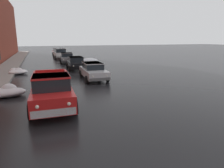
# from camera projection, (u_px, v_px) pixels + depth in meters

# --- Properties ---
(snow_bank_near_corner_left) EXTENTS (1.74, 1.49, 0.62)m
(snow_bank_near_corner_left) POSITION_uv_depth(u_px,v_px,m) (18.00, 71.00, 19.31)
(snow_bank_near_corner_left) COLOR white
(snow_bank_near_corner_left) RESTS_ON ground
(snow_bank_along_left_kerb) EXTENTS (2.56, 1.47, 0.89)m
(snow_bank_along_left_kerb) POSITION_uv_depth(u_px,v_px,m) (89.00, 62.00, 26.12)
(snow_bank_along_left_kerb) COLOR white
(snow_bank_along_left_kerb) RESTS_ON ground
(snow_bank_mid_block_left) EXTENTS (2.15, 1.33, 0.75)m
(snow_bank_mid_block_left) POSITION_uv_depth(u_px,v_px,m) (7.00, 92.00, 11.82)
(snow_bank_mid_block_left) COLOR white
(snow_bank_mid_block_left) RESTS_ON ground
(pickup_truck_red_approaching_near_lane) EXTENTS (2.26, 5.03, 1.76)m
(pickup_truck_red_approaching_near_lane) POSITION_uv_depth(u_px,v_px,m) (52.00, 90.00, 9.84)
(pickup_truck_red_approaching_near_lane) COLOR red
(pickup_truck_red_approaching_near_lane) RESTS_ON ground
(sedan_silver_parked_kerbside_close) EXTENTS (2.01, 4.50, 1.42)m
(sedan_silver_parked_kerbside_close) POSITION_uv_depth(u_px,v_px,m) (93.00, 70.00, 16.78)
(sedan_silver_parked_kerbside_close) COLOR #B7B7BC
(sedan_silver_parked_kerbside_close) RESTS_ON ground
(sedan_black_parked_kerbside_mid) EXTENTS (2.04, 4.29, 1.42)m
(sedan_black_parked_kerbside_mid) POSITION_uv_depth(u_px,v_px,m) (76.00, 63.00, 22.18)
(sedan_black_parked_kerbside_mid) COLOR black
(sedan_black_parked_kerbside_mid) RESTS_ON ground
(sedan_grey_parked_far_down_block) EXTENTS (2.18, 4.28, 1.42)m
(sedan_grey_parked_far_down_block) POSITION_uv_depth(u_px,v_px,m) (67.00, 58.00, 28.12)
(sedan_grey_parked_far_down_block) COLOR slate
(sedan_grey_parked_far_down_block) RESTS_ON ground
(suv_white_queued_behind_truck) EXTENTS (2.18, 4.75, 1.82)m
(suv_white_queued_behind_truck) POSITION_uv_depth(u_px,v_px,m) (60.00, 53.00, 33.94)
(suv_white_queued_behind_truck) COLOR silver
(suv_white_queued_behind_truck) RESTS_ON ground
(sedan_maroon_at_far_intersection) EXTENTS (2.10, 4.11, 1.42)m
(sedan_maroon_at_far_intersection) POSITION_uv_depth(u_px,v_px,m) (58.00, 52.00, 41.41)
(sedan_maroon_at_far_intersection) COLOR maroon
(sedan_maroon_at_far_intersection) RESTS_ON ground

